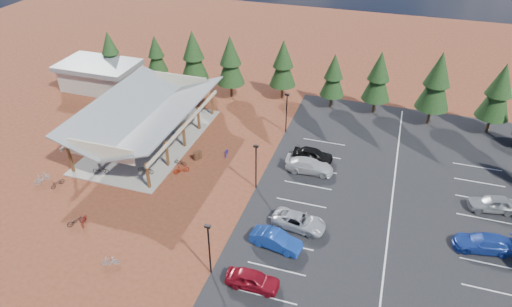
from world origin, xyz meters
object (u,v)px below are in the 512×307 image
at_px(car_8, 493,203).
at_px(bike_13, 110,261).
at_px(bike_1, 134,139).
at_px(bike_14, 227,152).
at_px(trash_bin_1, 199,154).
at_px(car_3, 309,166).
at_px(lamp_post_2, 287,110).
at_px(bike_2, 133,122).
at_px(bike_5, 148,151).
at_px(trash_bin_0, 196,156).
at_px(car_1, 276,240).
at_px(bike_15, 181,169).
at_px(bike_16, 180,162).
at_px(bike_9, 42,178).
at_px(car_0, 253,279).
at_px(bike_3, 168,111).
at_px(outbuilding, 100,75).
at_px(bike_pavilion, 146,112).
at_px(bike_0, 101,170).
at_px(car_7, 484,243).
at_px(bike_8, 58,183).
at_px(lamp_post_1, 256,164).
at_px(car_4, 313,155).
at_px(bike_7, 184,112).
at_px(bike_6, 170,133).
at_px(bike_4, 146,169).
at_px(bike_11, 84,220).
at_px(car_2, 299,221).
at_px(lamp_post_0, 209,246).
at_px(bike_12, 76,221).

bearing_deg(car_8, bike_13, -70.94).
distance_m(bike_1, bike_14, 11.39).
distance_m(trash_bin_1, car_3, 12.45).
bearing_deg(lamp_post_2, bike_2, -166.58).
xyz_separation_m(trash_bin_1, bike_5, (-5.70, -1.40, 0.13)).
bearing_deg(trash_bin_0, car_3, 7.12).
height_order(bike_5, bike_14, bike_5).
xyz_separation_m(car_1, car_8, (18.41, 11.15, 0.02)).
xyz_separation_m(bike_15, bike_16, (-0.82, 1.38, -0.12)).
bearing_deg(bike_9, car_0, -174.91).
xyz_separation_m(lamp_post_2, bike_13, (-8.27, -25.80, -2.52)).
xyz_separation_m(bike_1, bike_3, (0.55, 7.59, 0.01)).
bearing_deg(outbuilding, bike_pavilion, -38.16).
bearing_deg(bike_0, trash_bin_0, -71.76).
relative_size(bike_pavilion, car_7, 3.80).
relative_size(bike_1, car_3, 0.35).
xyz_separation_m(outbuilding, bike_3, (13.17, -4.60, -1.38)).
relative_size(bike_8, bike_15, 0.93).
xyz_separation_m(lamp_post_1, bike_14, (-5.03, 4.72, -2.56)).
bearing_deg(bike_0, bike_15, -86.71).
relative_size(car_1, car_4, 1.03).
distance_m(bike_7, car_0, 29.89).
relative_size(bike_9, bike_14, 1.16).
xyz_separation_m(bike_5, car_8, (36.16, 1.67, 0.23)).
relative_size(bike_8, bike_14, 1.02).
distance_m(bike_16, car_4, 14.72).
height_order(lamp_post_2, car_1, lamp_post_2).
bearing_deg(lamp_post_2, bike_5, -143.29).
bearing_deg(bike_9, bike_15, -136.30).
height_order(trash_bin_0, bike_9, bike_9).
bearing_deg(bike_6, trash_bin_0, -117.07).
distance_m(trash_bin_0, car_3, 12.75).
relative_size(bike_pavilion, bike_5, 12.20).
xyz_separation_m(lamp_post_2, car_7, (21.36, -14.34, -2.20)).
height_order(outbuilding, bike_4, outbuilding).
distance_m(bike_11, car_2, 19.89).
height_order(lamp_post_0, bike_13, lamp_post_0).
distance_m(bike_4, bike_15, 3.81).
xyz_separation_m(bike_3, car_2, (21.40, -15.88, 0.08)).
bearing_deg(bike_4, bike_5, 22.61).
bearing_deg(bike_7, car_8, -87.93).
relative_size(bike_2, bike_15, 1.08).
xyz_separation_m(bike_14, car_0, (8.72, -17.02, 0.36)).
xyz_separation_m(lamp_post_0, bike_12, (-14.07, 1.58, -2.52)).
relative_size(bike_0, bike_3, 0.93).
xyz_separation_m(bike_6, bike_8, (-6.55, -12.55, -0.16)).
height_order(bike_12, car_1, car_1).
bearing_deg(car_4, bike_0, 115.18).
xyz_separation_m(bike_pavilion, car_1, (19.26, -12.54, -3.03)).
distance_m(bike_8, car_1, 23.87).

